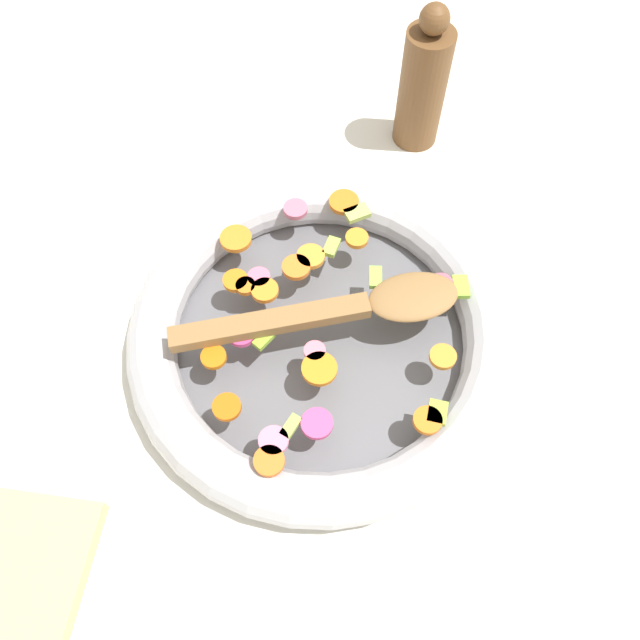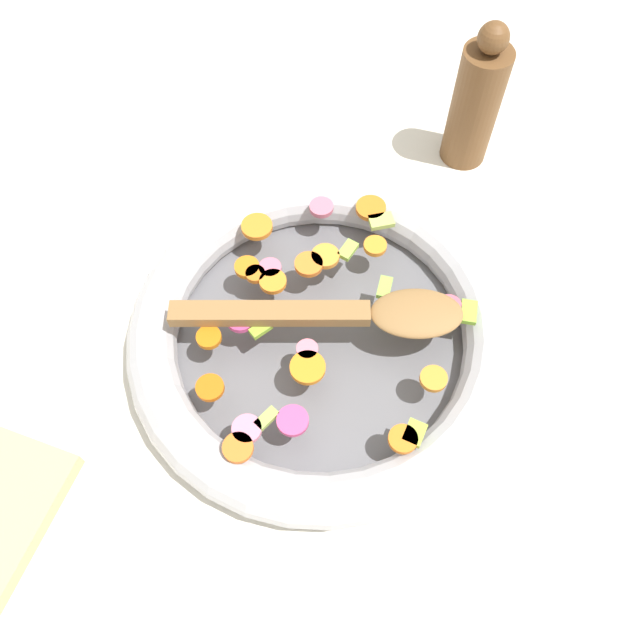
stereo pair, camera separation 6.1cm
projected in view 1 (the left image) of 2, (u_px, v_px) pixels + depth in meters
ground_plane at (320, 343)px, 0.66m from camera, size 4.00×4.00×0.00m
skillet at (320, 333)px, 0.64m from camera, size 0.39×0.39×0.05m
chopped_vegetables at (310, 312)px, 0.61m from camera, size 0.27×0.34×0.01m
wooden_spoon at (349, 308)px, 0.60m from camera, size 0.28×0.13×0.01m
pepper_mill at (423, 85)px, 0.73m from camera, size 0.06×0.06×0.18m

